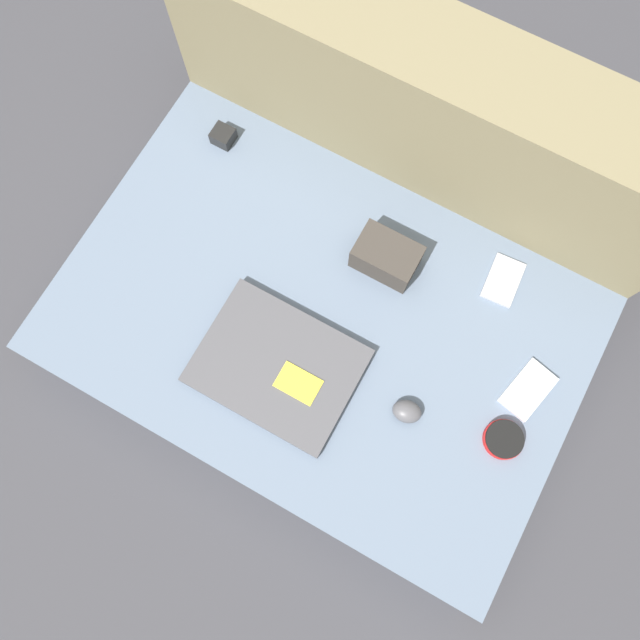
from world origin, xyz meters
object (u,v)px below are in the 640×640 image
object	(u,v)px
laptop	(278,366)
phone_black	(528,390)
computer_mouse	(407,411)
phone_silver	(503,280)
camera_pouch	(386,257)
speaker_puck	(504,439)
charger_brick	(223,136)

from	to	relation	value
laptop	phone_black	distance (m)	0.53
computer_mouse	phone_silver	distance (m)	0.37
phone_silver	phone_black	distance (m)	0.25
phone_silver	camera_pouch	size ratio (longest dim) A/B	0.82
phone_silver	speaker_puck	bearing A→B (deg)	-69.83
computer_mouse	phone_silver	size ratio (longest dim) A/B	0.63
computer_mouse	camera_pouch	xyz separation A→B (m)	(-0.19, 0.27, 0.02)
computer_mouse	phone_black	size ratio (longest dim) A/B	0.53
phone_black	speaker_puck	bearing A→B (deg)	-78.75
speaker_puck	camera_pouch	distance (m)	0.46
camera_pouch	phone_black	bearing A→B (deg)	-15.15
phone_black	camera_pouch	xyz separation A→B (m)	(-0.40, 0.11, 0.03)
laptop	phone_silver	distance (m)	0.53
phone_silver	charger_brick	size ratio (longest dim) A/B	2.36
computer_mouse	phone_silver	bearing A→B (deg)	67.68
charger_brick	camera_pouch	bearing A→B (deg)	-10.69
camera_pouch	charger_brick	xyz separation A→B (m)	(-0.47, 0.09, -0.02)
speaker_puck	phone_silver	xyz separation A→B (m)	(-0.14, 0.32, -0.01)
phone_silver	phone_black	xyz separation A→B (m)	(0.15, -0.20, 0.00)
computer_mouse	charger_brick	size ratio (longest dim) A/B	1.47
computer_mouse	laptop	bearing A→B (deg)	175.86
phone_silver	camera_pouch	world-z (taller)	camera_pouch
laptop	speaker_puck	xyz separation A→B (m)	(0.48, 0.09, -0.00)
computer_mouse	charger_brick	world-z (taller)	same
computer_mouse	charger_brick	bearing A→B (deg)	137.88
laptop	speaker_puck	world-z (taller)	laptop
speaker_puck	phone_black	bearing A→B (deg)	88.41
laptop	camera_pouch	bearing A→B (deg)	74.35
camera_pouch	speaker_puck	bearing A→B (deg)	-30.00
laptop	phone_black	xyz separation A→B (m)	(0.49, 0.21, -0.01)
charger_brick	speaker_puck	bearing A→B (deg)	-20.07
computer_mouse	camera_pouch	size ratio (longest dim) A/B	0.52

